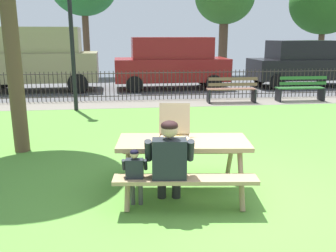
{
  "coord_description": "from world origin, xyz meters",
  "views": [
    {
      "loc": [
        -1.49,
        -4.3,
        2.19
      ],
      "look_at": [
        -0.83,
        1.33,
        0.75
      ],
      "focal_mm": 38.64,
      "sensor_mm": 36.0,
      "label": 1
    }
  ],
  "objects_px": {
    "park_bench_right": "(301,89)",
    "lamp_post_walkway": "(71,18)",
    "parked_car_far_left": "(37,58)",
    "parked_car_left": "(172,62)",
    "parked_car_center": "(302,63)",
    "child_at_table": "(135,173)",
    "park_bench_center": "(232,90)",
    "adult_at_table": "(169,160)",
    "pizza_box_open": "(174,133)",
    "picnic_table_foreground": "(183,152)",
    "far_tree_midright": "(325,3)"
  },
  "relations": [
    {
      "from": "child_at_table",
      "to": "parked_car_far_left",
      "type": "xyz_separation_m",
      "value": [
        -3.53,
        10.59,
        0.8
      ]
    },
    {
      "from": "picnic_table_foreground",
      "to": "parked_car_far_left",
      "type": "xyz_separation_m",
      "value": [
        -4.21,
        10.13,
        0.71
      ]
    },
    {
      "from": "adult_at_table",
      "to": "parked_car_center",
      "type": "height_order",
      "value": "parked_car_center"
    },
    {
      "from": "adult_at_table",
      "to": "park_bench_center",
      "type": "relative_size",
      "value": 0.74
    },
    {
      "from": "picnic_table_foreground",
      "to": "park_bench_center",
      "type": "xyz_separation_m",
      "value": [
        2.68,
        6.71,
        -0.18
      ]
    },
    {
      "from": "child_at_table",
      "to": "far_tree_midright",
      "type": "xyz_separation_m",
      "value": [
        11.29,
        16.14,
        3.43
      ]
    },
    {
      "from": "park_bench_right",
      "to": "lamp_post_walkway",
      "type": "distance_m",
      "value": 7.67
    },
    {
      "from": "adult_at_table",
      "to": "parked_car_left",
      "type": "height_order",
      "value": "parked_car_left"
    },
    {
      "from": "picnic_table_foreground",
      "to": "pizza_box_open",
      "type": "bearing_deg",
      "value": 144.46
    },
    {
      "from": "pizza_box_open",
      "to": "parked_car_left",
      "type": "relative_size",
      "value": 0.13
    },
    {
      "from": "lamp_post_walkway",
      "to": "parked_car_far_left",
      "type": "xyz_separation_m",
      "value": [
        -1.96,
        4.08,
        -1.32
      ]
    },
    {
      "from": "picnic_table_foreground",
      "to": "park_bench_center",
      "type": "distance_m",
      "value": 7.23
    },
    {
      "from": "child_at_table",
      "to": "park_bench_right",
      "type": "height_order",
      "value": "park_bench_right"
    },
    {
      "from": "park_bench_center",
      "to": "lamp_post_walkway",
      "type": "height_order",
      "value": "lamp_post_walkway"
    },
    {
      "from": "parked_car_left",
      "to": "park_bench_center",
      "type": "bearing_deg",
      "value": -65.53
    },
    {
      "from": "child_at_table",
      "to": "parked_car_center",
      "type": "relative_size",
      "value": 0.19
    },
    {
      "from": "park_bench_right",
      "to": "parked_car_center",
      "type": "bearing_deg",
      "value": 63.69
    },
    {
      "from": "child_at_table",
      "to": "parked_car_far_left",
      "type": "height_order",
      "value": "parked_car_far_left"
    },
    {
      "from": "pizza_box_open",
      "to": "park_bench_right",
      "type": "relative_size",
      "value": 0.37
    },
    {
      "from": "parked_car_left",
      "to": "parked_car_center",
      "type": "height_order",
      "value": "parked_car_left"
    },
    {
      "from": "child_at_table",
      "to": "parked_car_left",
      "type": "bearing_deg",
      "value": 80.34
    },
    {
      "from": "child_at_table",
      "to": "parked_car_left",
      "type": "distance_m",
      "value": 10.76
    },
    {
      "from": "park_bench_right",
      "to": "parked_car_center",
      "type": "relative_size",
      "value": 0.36
    },
    {
      "from": "park_bench_right",
      "to": "far_tree_midright",
      "type": "height_order",
      "value": "far_tree_midright"
    },
    {
      "from": "picnic_table_foreground",
      "to": "parked_car_left",
      "type": "xyz_separation_m",
      "value": [
        1.12,
        10.13,
        0.5
      ]
    },
    {
      "from": "picnic_table_foreground",
      "to": "parked_car_center",
      "type": "bearing_deg",
      "value": 56.33
    },
    {
      "from": "far_tree_midright",
      "to": "park_bench_center",
      "type": "bearing_deg",
      "value": -131.5
    },
    {
      "from": "park_bench_right",
      "to": "parked_car_left",
      "type": "xyz_separation_m",
      "value": [
        -3.94,
        3.42,
        0.68
      ]
    },
    {
      "from": "picnic_table_foreground",
      "to": "lamp_post_walkway",
      "type": "bearing_deg",
      "value": 110.42
    },
    {
      "from": "child_at_table",
      "to": "lamp_post_walkway",
      "type": "xyz_separation_m",
      "value": [
        -1.57,
        6.51,
        2.12
      ]
    },
    {
      "from": "picnic_table_foreground",
      "to": "parked_car_center",
      "type": "distance_m",
      "value": 12.18
    },
    {
      "from": "parked_car_far_left",
      "to": "parked_car_center",
      "type": "distance_m",
      "value": 10.96
    },
    {
      "from": "park_bench_right",
      "to": "parked_car_far_left",
      "type": "xyz_separation_m",
      "value": [
        -9.27,
        3.42,
        0.89
      ]
    },
    {
      "from": "picnic_table_foreground",
      "to": "lamp_post_walkway",
      "type": "xyz_separation_m",
      "value": [
        -2.25,
        6.05,
        2.03
      ]
    },
    {
      "from": "adult_at_table",
      "to": "park_bench_right",
      "type": "distance_m",
      "value": 8.94
    },
    {
      "from": "adult_at_table",
      "to": "child_at_table",
      "type": "distance_m",
      "value": 0.46
    },
    {
      "from": "park_bench_right",
      "to": "lamp_post_walkway",
      "type": "xyz_separation_m",
      "value": [
        -7.31,
        -0.67,
        2.21
      ]
    },
    {
      "from": "picnic_table_foreground",
      "to": "parked_car_left",
      "type": "relative_size",
      "value": 0.42
    },
    {
      "from": "pizza_box_open",
      "to": "lamp_post_walkway",
      "type": "bearing_deg",
      "value": 109.71
    },
    {
      "from": "pizza_box_open",
      "to": "park_bench_center",
      "type": "height_order",
      "value": "pizza_box_open"
    },
    {
      "from": "pizza_box_open",
      "to": "parked_car_far_left",
      "type": "height_order",
      "value": "parked_car_far_left"
    },
    {
      "from": "picnic_table_foreground",
      "to": "adult_at_table",
      "type": "distance_m",
      "value": 0.54
    },
    {
      "from": "parked_car_center",
      "to": "park_bench_right",
      "type": "bearing_deg",
      "value": -116.31
    },
    {
      "from": "child_at_table",
      "to": "park_bench_center",
      "type": "relative_size",
      "value": 0.51
    },
    {
      "from": "child_at_table",
      "to": "parked_car_far_left",
      "type": "bearing_deg",
      "value": 108.43
    },
    {
      "from": "pizza_box_open",
      "to": "park_bench_right",
      "type": "bearing_deg",
      "value": 52.05
    },
    {
      "from": "pizza_box_open",
      "to": "far_tree_midright",
      "type": "height_order",
      "value": "far_tree_midright"
    },
    {
      "from": "pizza_box_open",
      "to": "child_at_table",
      "type": "height_order",
      "value": "pizza_box_open"
    },
    {
      "from": "parked_car_far_left",
      "to": "park_bench_right",
      "type": "bearing_deg",
      "value": -20.24
    },
    {
      "from": "parked_car_far_left",
      "to": "parked_car_left",
      "type": "xyz_separation_m",
      "value": [
        5.33,
        -0.0,
        -0.21
      ]
    }
  ]
}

